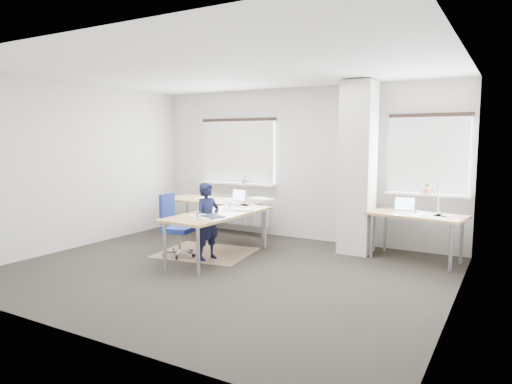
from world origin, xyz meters
The scene contains 8 objects.
ground centered at (0.00, 0.00, 0.00)m, with size 6.00×6.00×0.00m, color black.
room_shell centered at (0.18, 0.45, 1.75)m, with size 6.04×5.04×2.82m.
floor_mat centered at (-0.82, 0.68, 0.00)m, with size 1.45×1.23×0.01m, color #806146.
white_crate centered at (-2.12, 2.25, 0.15)m, with size 0.50×0.35×0.30m, color white.
desk_main centered at (-0.85, 1.11, 0.69)m, with size 2.40×2.66×0.96m.
desk_side centered at (2.25, 1.90, 0.69)m, with size 1.50×0.93×1.22m.
task_chair centered at (-1.09, 0.30, 0.28)m, with size 0.55×0.54×1.00m.
person centered at (-0.55, 0.36, 0.60)m, with size 0.44×0.29×1.20m, color black.
Camera 1 is at (3.55, -5.26, 1.86)m, focal length 32.00 mm.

